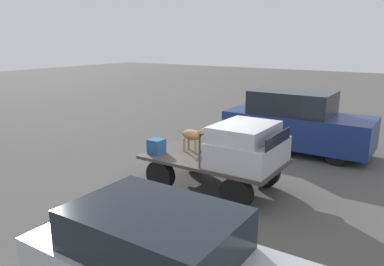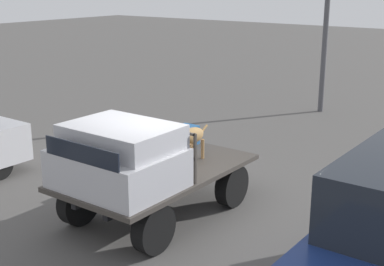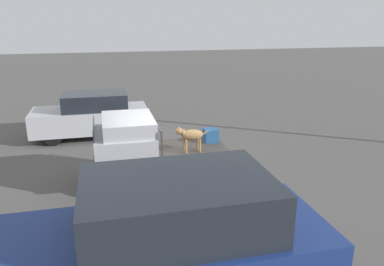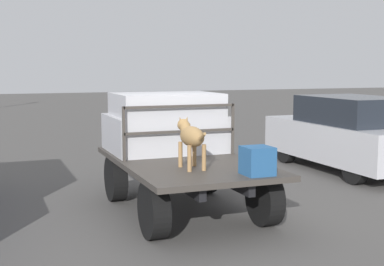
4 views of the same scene
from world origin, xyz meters
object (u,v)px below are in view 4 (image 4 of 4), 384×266
at_px(flatbed_truck, 184,174).
at_px(cargo_crate, 257,161).
at_px(parked_sedan, 348,134).
at_px(dog, 191,136).

height_order(flatbed_truck, cargo_crate, cargo_crate).
xyz_separation_m(cargo_crate, parked_sedan, (3.33, -3.99, -0.21)).
bearing_deg(flatbed_truck, cargo_crate, -161.46).
distance_m(dog, cargo_crate, 1.03).
xyz_separation_m(flatbed_truck, dog, (-0.71, 0.16, 0.69)).
bearing_deg(cargo_crate, parked_sedan, -50.18).
bearing_deg(cargo_crate, dog, 40.91).
distance_m(flatbed_truck, cargo_crate, 1.60).
relative_size(cargo_crate, parked_sedan, 0.09).
distance_m(cargo_crate, parked_sedan, 5.20).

